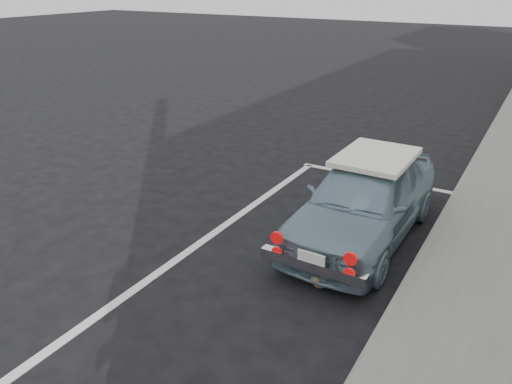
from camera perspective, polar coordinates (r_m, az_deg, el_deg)
pline_front at (r=9.29m, az=13.98°, el=1.46°), size 3.00×0.12×0.01m
pline_side at (r=6.97m, az=-6.11°, el=-5.60°), size 0.12×7.00×0.01m
retro_coupe at (r=6.98m, az=12.27°, el=-0.72°), size 1.40×3.39×1.15m
cat at (r=6.00m, az=7.57°, el=-9.68°), size 0.25×0.48×0.26m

